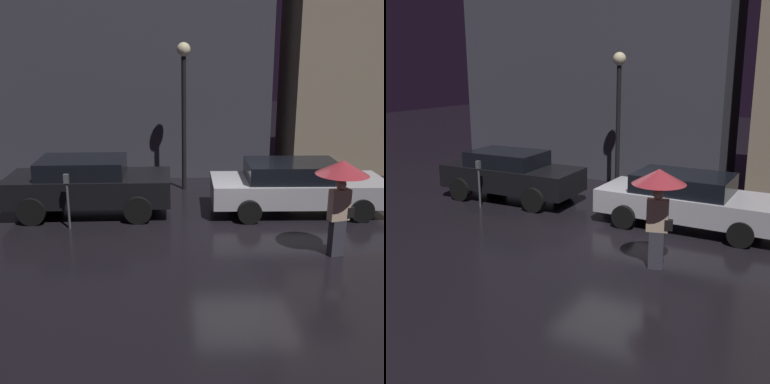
{
  "view_description": "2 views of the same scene",
  "coord_description": "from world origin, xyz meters",
  "views": [
    {
      "loc": [
        -1.76,
        -10.79,
        4.19
      ],
      "look_at": [
        -1.32,
        -0.31,
        1.07
      ],
      "focal_mm": 45.0,
      "sensor_mm": 36.0,
      "label": 1
    },
    {
      "loc": [
        4.47,
        -10.3,
        3.98
      ],
      "look_at": [
        -0.86,
        -0.09,
        0.96
      ],
      "focal_mm": 45.0,
      "sensor_mm": 36.0,
      "label": 2
    }
  ],
  "objects": [
    {
      "name": "parking_meter",
      "position": [
        -4.27,
        0.3,
        0.84
      ],
      "size": [
        0.12,
        0.1,
        1.37
      ],
      "color": "#4C5154",
      "rests_on": "ground"
    },
    {
      "name": "building_facade_left",
      "position": [
        -3.45,
        6.5,
        5.45
      ],
      "size": [
        9.96,
        3.0,
        10.9
      ],
      "color": "#3D3D47",
      "rests_on": "ground"
    },
    {
      "name": "pedestrian_with_umbrella",
      "position": [
        1.67,
        -1.53,
        1.64
      ],
      "size": [
        1.07,
        1.07,
        2.06
      ],
      "rotation": [
        0.0,
        0.0,
        0.25
      ],
      "color": "#383842",
      "rests_on": "ground"
    },
    {
      "name": "parked_car_black",
      "position": [
        -3.97,
        1.48,
        0.79
      ],
      "size": [
        4.24,
        1.98,
        1.48
      ],
      "rotation": [
        0.0,
        0.0,
        0.01
      ],
      "color": "black",
      "rests_on": "ground"
    },
    {
      "name": "ground_plane",
      "position": [
        0.0,
        0.0,
        0.0
      ],
      "size": [
        60.0,
        60.0,
        0.0
      ],
      "primitive_type": "plane",
      "color": "black"
    },
    {
      "name": "street_lamp_near",
      "position": [
        -1.39,
        3.65,
        2.99
      ],
      "size": [
        0.4,
        0.4,
        4.39
      ],
      "color": "black",
      "rests_on": "ground"
    },
    {
      "name": "parked_car_silver",
      "position": [
        1.53,
        1.36,
        0.72
      ],
      "size": [
        4.62,
        2.0,
        1.36
      ],
      "rotation": [
        0.0,
        0.0,
        -0.03
      ],
      "color": "#B7B7BF",
      "rests_on": "ground"
    }
  ]
}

